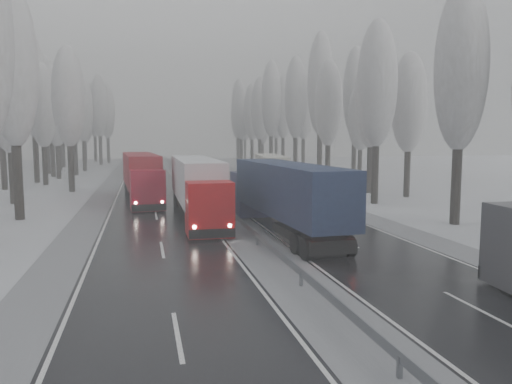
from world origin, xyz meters
name	(u,v)px	position (x,y,z in m)	size (l,w,h in m)	color
ground	(338,322)	(0.00, 0.00, 0.00)	(260.00, 260.00, 0.00)	silver
carriageway_right	(269,202)	(5.25, 30.00, 0.01)	(7.50, 200.00, 0.03)	black
carriageway_left	(154,205)	(-5.25, 30.00, 0.01)	(7.50, 200.00, 0.03)	black
median_slush	(213,204)	(0.00, 30.00, 0.02)	(3.00, 200.00, 0.04)	gray
shoulder_right	(319,201)	(10.20, 30.00, 0.02)	(2.40, 200.00, 0.04)	gray
shoulder_left	(96,207)	(-10.20, 30.00, 0.02)	(2.40, 200.00, 0.04)	gray
median_guardrail	(213,197)	(0.00, 29.99, 0.60)	(0.12, 200.00, 0.76)	slate
tree_16	(461,69)	(15.04, 15.67, 10.67)	(3.60, 3.60, 16.53)	black
tree_18	(377,85)	(14.51, 27.03, 10.70)	(3.60, 3.60, 16.58)	black
tree_19	(409,103)	(20.02, 31.03, 9.42)	(3.60, 3.60, 14.57)	black
tree_20	(371,99)	(17.90, 35.17, 10.14)	(3.60, 3.60, 15.71)	black
tree_21	(374,85)	(20.12, 39.17, 12.00)	(3.60, 3.60, 18.62)	black
tree_22	(328,104)	(17.02, 45.60, 10.24)	(3.60, 3.60, 15.86)	black
tree_23	(361,117)	(23.31, 49.60, 8.77)	(3.60, 3.60, 13.55)	black
tree_24	(320,85)	(17.90, 51.02, 13.19)	(3.60, 3.60, 20.49)	black
tree_25	(355,93)	(24.81, 55.02, 12.52)	(3.60, 3.60, 19.44)	black
tree_26	(296,98)	(17.56, 61.27, 12.10)	(3.60, 3.60, 18.78)	black
tree_27	(329,105)	(24.72, 65.27, 11.36)	(3.60, 3.60, 17.62)	black
tree_28	(271,100)	(16.34, 71.95, 12.64)	(3.60, 3.60, 19.62)	black
tree_29	(304,107)	(23.71, 75.95, 11.67)	(3.60, 3.60, 18.11)	black
tree_30	(260,109)	(16.56, 81.70, 11.52)	(3.60, 3.60, 17.86)	black
tree_31	(283,108)	(22.48, 85.70, 11.97)	(3.60, 3.60, 18.58)	black
tree_32	(252,113)	(16.63, 89.21, 11.18)	(3.60, 3.60, 17.33)	black
tree_33	(262,123)	(19.77, 93.21, 9.26)	(3.60, 3.60, 14.33)	black
tree_34	(241,113)	(15.73, 96.32, 11.37)	(3.60, 3.60, 17.63)	black
tree_35	(276,113)	(24.94, 100.32, 11.77)	(3.60, 3.60, 18.25)	black
tree_36	(239,108)	(17.04, 106.16, 13.02)	(3.60, 3.60, 20.23)	black
tree_37	(263,119)	(24.02, 110.16, 10.56)	(3.60, 3.60, 16.37)	black
tree_38	(238,116)	(18.73, 116.73, 11.59)	(3.60, 3.60, 17.97)	black
tree_39	(245,121)	(21.55, 120.73, 10.45)	(3.60, 3.60, 16.19)	black
tree_58	(12,66)	(-15.13, 24.57, 11.10)	(3.60, 3.60, 17.21)	black
tree_60	(8,98)	(-17.75, 34.20, 9.59)	(3.60, 3.60, 14.84)	black
tree_62	(68,98)	(-13.94, 43.73, 10.36)	(3.60, 3.60, 16.04)	black
tree_63	(0,94)	(-21.85, 47.73, 10.89)	(3.60, 3.60, 16.88)	black
tree_64	(42,106)	(-18.26, 52.71, 9.96)	(3.60, 3.60, 15.42)	black
tree_65	(33,88)	(-20.05, 56.71, 12.55)	(3.60, 3.60, 19.48)	black
tree_66	(56,111)	(-18.16, 62.35, 9.84)	(3.60, 3.60, 15.23)	black
tree_67	(50,104)	(-19.54, 66.35, 11.03)	(3.60, 3.60, 17.09)	black
tree_68	(74,107)	(-16.58, 69.11, 10.75)	(3.60, 3.60, 16.65)	black
tree_69	(45,98)	(-21.42, 73.11, 12.46)	(3.60, 3.60, 19.35)	black
tree_70	(83,109)	(-16.33, 79.19, 11.03)	(3.60, 3.60, 17.09)	black
tree_71	(57,101)	(-21.09, 83.19, 12.63)	(3.60, 3.60, 19.61)	black
tree_72	(74,118)	(-18.93, 88.54, 9.76)	(3.60, 3.60, 15.11)	black
tree_73	(62,112)	(-21.82, 92.54, 11.11)	(3.60, 3.60, 17.22)	black
tree_74	(99,106)	(-15.07, 99.33, 12.67)	(3.60, 3.60, 19.68)	black
tree_75	(58,110)	(-24.20, 103.33, 11.99)	(3.60, 3.60, 18.60)	black
tree_76	(107,112)	(-14.05, 108.72, 11.95)	(3.60, 3.60, 18.55)	black
tree_77	(84,124)	(-19.66, 112.72, 9.26)	(3.60, 3.60, 14.32)	black
tree_78	(94,111)	(-17.56, 115.31, 12.59)	(3.60, 3.60, 19.55)	black
tree_79	(84,117)	(-20.33, 119.31, 11.01)	(3.60, 3.60, 17.07)	black
truck_blue_box	(282,192)	(2.31, 15.10, 2.61)	(3.84, 17.55, 4.47)	#1B1C45
truck_cream_box	(269,170)	(8.06, 40.72, 2.35)	(4.52, 15.82, 4.02)	#9E988C
box_truck_distant	(192,162)	(2.99, 80.23, 1.26)	(2.64, 6.80, 2.48)	silver
truck_red_white	(197,185)	(-2.30, 21.60, 2.60)	(2.80, 17.41, 4.46)	red
truck_red_red	(141,174)	(-6.31, 33.32, 2.60)	(3.93, 17.51, 4.46)	#AA091E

